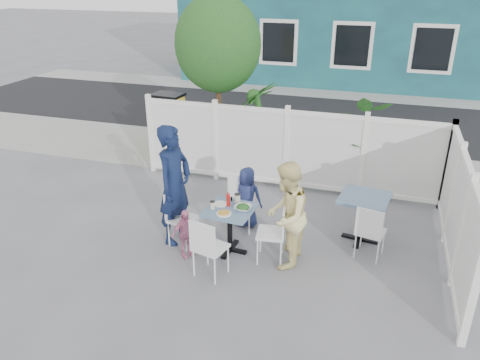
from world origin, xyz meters
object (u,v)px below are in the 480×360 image
(spare_table, at_px, (364,207))
(chair_left, at_px, (179,213))
(chair_back, at_px, (239,199))
(woman, at_px, (286,215))
(utility_cabinet, at_px, (169,121))
(toddler, at_px, (185,233))
(chair_near, at_px, (207,245))
(man, at_px, (175,185))
(boy, at_px, (247,197))
(main_table, at_px, (230,218))
(chair_right, at_px, (276,228))

(spare_table, bearing_deg, chair_left, -161.35)
(chair_back, relative_size, woman, 0.56)
(utility_cabinet, xyz_separation_m, toddler, (2.35, -4.45, -0.23))
(woman, bearing_deg, utility_cabinet, -137.27)
(chair_left, distance_m, chair_near, 1.06)
(man, relative_size, boy, 1.83)
(woman, bearing_deg, boy, -136.62)
(spare_table, height_order, man, man)
(man, bearing_deg, main_table, -85.99)
(spare_table, bearing_deg, utility_cabinet, 146.66)
(chair_back, distance_m, toddler, 1.20)
(chair_left, bearing_deg, woman, 98.49)
(boy, bearing_deg, chair_left, 47.07)
(main_table, distance_m, man, 1.00)
(main_table, xyz_separation_m, spare_table, (1.90, 0.92, 0.04))
(chair_near, xyz_separation_m, man, (-0.84, 0.82, 0.42))
(main_table, bearing_deg, man, 175.14)
(main_table, bearing_deg, utility_cabinet, 125.61)
(utility_cabinet, xyz_separation_m, spare_table, (4.85, -3.19, -0.01))
(chair_back, distance_m, boy, 0.14)
(utility_cabinet, distance_m, chair_near, 5.64)
(chair_right, xyz_separation_m, woman, (0.14, -0.04, 0.26))
(chair_back, height_order, boy, boy)
(man, distance_m, toddler, 0.78)
(boy, xyz_separation_m, toddler, (-0.60, -1.18, -0.13))
(chair_left, distance_m, toddler, 0.44)
(chair_right, bearing_deg, boy, 30.99)
(chair_back, relative_size, boy, 0.85)
(utility_cabinet, relative_size, man, 0.64)
(chair_right, relative_size, toddler, 1.19)
(utility_cabinet, xyz_separation_m, chair_right, (3.67, -4.14, -0.08))
(spare_table, relative_size, man, 0.43)
(main_table, xyz_separation_m, toddler, (-0.59, -0.34, -0.18))
(chair_left, relative_size, man, 0.47)
(man, bearing_deg, woman, -85.93)
(chair_left, xyz_separation_m, man, (-0.08, 0.08, 0.44))
(utility_cabinet, distance_m, man, 4.52)
(utility_cabinet, bearing_deg, toddler, -57.38)
(chair_right, bearing_deg, main_table, 79.24)
(man, bearing_deg, chair_right, -84.99)
(spare_table, height_order, chair_left, chair_left)
(utility_cabinet, distance_m, boy, 4.41)
(main_table, bearing_deg, toddler, -150.33)
(chair_near, bearing_deg, boy, 100.58)
(utility_cabinet, xyz_separation_m, boy, (2.96, -3.26, -0.09))
(chair_back, xyz_separation_m, woman, (0.95, -0.81, 0.28))
(utility_cabinet, relative_size, main_table, 1.66)
(spare_table, relative_size, chair_near, 0.90)
(utility_cabinet, relative_size, chair_right, 1.33)
(utility_cabinet, xyz_separation_m, chair_left, (2.10, -4.11, -0.10))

